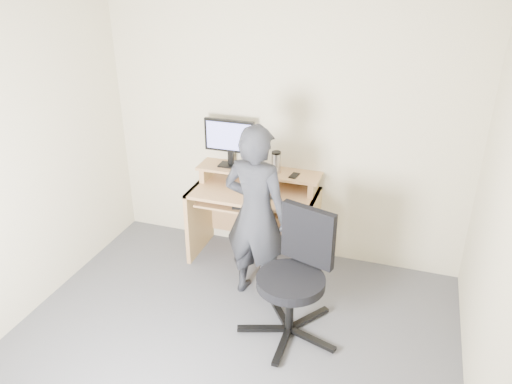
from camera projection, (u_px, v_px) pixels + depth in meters
The scene contains 14 objects.
ground at pixel (218, 364), 3.74m from camera, with size 3.50×3.50×0.00m, color #535358.
back_wall at pixel (284, 133), 4.70m from camera, with size 3.50×0.02×2.50m, color #BBB295.
ceiling at pixel (202, 13), 2.66m from camera, with size 3.50×3.50×0.02m, color white.
desk at pixel (256, 207), 4.87m from camera, with size 1.20×0.60×0.91m.
monitor at pixel (229, 139), 4.73m from camera, with size 0.49×0.14×0.47m.
external_drive at pixel (250, 158), 4.77m from camera, with size 0.07×0.13×0.20m, color black.
travel_mug at pixel (276, 163), 4.68m from camera, with size 0.08×0.08×0.19m, color #B3B3B8.
smartphone at pixel (294, 176), 4.64m from camera, with size 0.07×0.13×0.01m, color black.
charger at pixel (243, 169), 4.75m from camera, with size 0.04×0.04×0.04m, color black.
headphones at pixel (243, 165), 4.86m from camera, with size 0.16×0.16×0.02m, color silver.
keyboard at pixel (257, 204), 4.66m from camera, with size 0.46×0.18×0.03m, color black.
mouse at pixel (274, 197), 4.56m from camera, with size 0.10×0.06×0.04m, color black.
office_chair at pixel (296, 271), 3.87m from camera, with size 0.81×0.77×1.02m.
person at pixel (256, 215), 4.19m from camera, with size 0.58×0.38×1.60m, color black.
Camera 1 is at (1.16, -2.58, 2.79)m, focal length 35.00 mm.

